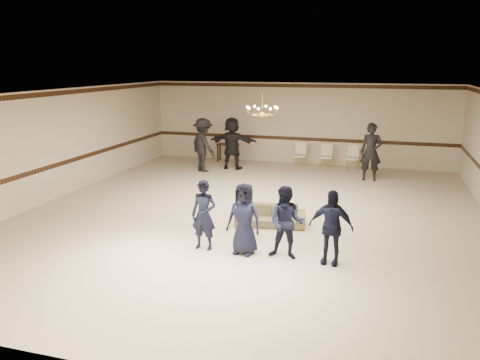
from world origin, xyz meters
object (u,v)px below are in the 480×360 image
object	(u,v)px
boy_d	(331,227)
adult_right	(371,152)
console_table	(228,153)
chandelier	(262,103)
boy_a	(204,215)
boy_c	(286,223)
settee	(271,215)
banquet_chair_right	(353,158)
banquet_chair_mid	(326,157)
adult_left	(203,145)
banquet_chair_left	(300,155)
adult_mid	(232,143)
boy_b	(244,219)

from	to	relation	value
boy_d	adult_right	distance (m)	7.53
console_table	chandelier	bearing A→B (deg)	-63.10
chandelier	boy_a	world-z (taller)	chandelier
boy_c	settee	size ratio (longest dim) A/B	0.89
adult_right	banquet_chair_right	size ratio (longest dim) A/B	2.14
banquet_chair_right	banquet_chair_mid	bearing A→B (deg)	-175.31
adult_left	banquet_chair_left	xyz separation A→B (m)	(3.32, 1.77, -0.53)
boy_a	banquet_chair_right	distance (m)	9.34
boy_a	adult_mid	world-z (taller)	adult_mid
boy_b	boy_d	size ratio (longest dim) A/B	1.00
chandelier	banquet_chair_right	distance (m)	6.22
boy_c	adult_right	size ratio (longest dim) A/B	0.77
boy_c	boy_a	bearing A→B (deg)	-179.38
console_table	banquet_chair_right	bearing A→B (deg)	-2.39
adult_left	banquet_chair_mid	bearing A→B (deg)	-120.66
banquet_chair_right	settee	bearing A→B (deg)	-97.49
adult_left	banquet_chair_right	bearing A→B (deg)	-124.55
boy_a	adult_left	xyz separation A→B (m)	(-2.77, 7.21, 0.23)
boy_a	banquet_chair_mid	distance (m)	9.12
banquet_chair_mid	banquet_chair_right	size ratio (longest dim) A/B	1.00
adult_left	banquet_chair_mid	world-z (taller)	adult_left
console_table	boy_a	bearing A→B (deg)	-75.15
adult_left	banquet_chair_mid	distance (m)	4.70
settee	boy_c	bearing A→B (deg)	-75.77
boy_b	banquet_chair_left	distance (m)	8.99
boy_c	adult_right	world-z (taller)	adult_right
banquet_chair_mid	boy_c	bearing A→B (deg)	-93.02
banquet_chair_left	banquet_chair_right	xyz separation A→B (m)	(2.00, 0.00, 0.00)
adult_mid	console_table	size ratio (longest dim) A/B	2.26
boy_b	boy_c	size ratio (longest dim) A/B	1.00
adult_left	adult_right	size ratio (longest dim) A/B	1.00
banquet_chair_left	adult_left	bearing A→B (deg)	-154.52
boy_a	boy_c	size ratio (longest dim) A/B	1.00
boy_b	banquet_chair_right	bearing A→B (deg)	86.36
chandelier	adult_mid	xyz separation A→B (m)	(-2.21, 4.22, -1.88)
adult_right	console_table	distance (m)	5.96
banquet_chair_left	console_table	bearing A→B (deg)	173.54
banquet_chair_left	banquet_chair_right	world-z (taller)	same
boy_b	banquet_chair_left	world-z (taller)	boy_b
boy_c	adult_mid	size ratio (longest dim) A/B	0.77
boy_c	adult_left	world-z (taller)	adult_left
boy_b	settee	size ratio (longest dim) A/B	0.89
boy_c	adult_mid	xyz separation A→B (m)	(-3.67, 7.91, 0.23)
adult_left	banquet_chair_mid	size ratio (longest dim) A/B	2.14
boy_b	adult_left	distance (m)	8.09
boy_a	banquet_chair_left	bearing A→B (deg)	88.93
banquet_chair_left	banquet_chair_mid	xyz separation A→B (m)	(1.00, 0.00, 0.00)
adult_mid	boy_d	bearing A→B (deg)	119.66
boy_c	banquet_chair_left	bearing A→B (deg)	98.55
adult_mid	banquet_chair_left	bearing A→B (deg)	-156.41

